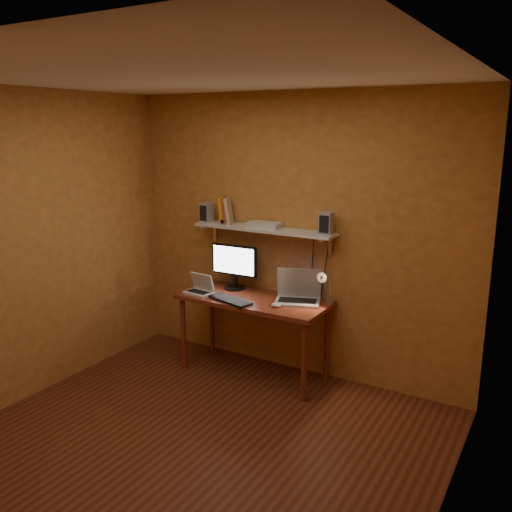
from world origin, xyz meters
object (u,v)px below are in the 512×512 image
Objects in this scene: monitor at (234,264)px; speaker_right at (326,223)px; laptop at (298,293)px; speaker_left at (207,212)px; keyboard at (230,300)px; shelf_camera at (223,222)px; desk at (253,307)px; wall_shelf at (264,229)px; router at (264,225)px; netbook at (200,288)px; desk_lamp at (326,283)px; mouse at (276,305)px.

speaker_right is at bearing 0.43° from monitor.
speaker_left is (-1.04, 0.06, 0.64)m from laptop.
laptop is 0.62m from keyboard.
keyboard is at bearing -65.06° from monitor.
keyboard is at bearing -31.88° from speaker_left.
monitor is 1.04m from speaker_right.
desk is at bearing -18.46° from shelf_camera.
wall_shelf is (0.00, 0.19, 0.69)m from desk.
router reaches higher than laptop.
netbook is at bearing -62.86° from speaker_left.
laptop is 1.25× the size of desk_lamp.
speaker_right is (1.12, 0.33, 0.67)m from netbook.
netbook is 0.75m from speaker_left.
mouse reaches higher than desk.
speaker_right reaches higher than laptop.
speaker_right reaches higher than shelf_camera.
wall_shelf is 5.27× the size of netbook.
router is (-0.00, -0.00, 0.04)m from wall_shelf.
netbook reaches higher than keyboard.
wall_shelf reaches higher than monitor.
desk is 0.25m from keyboard.
laptop is at bearing -9.69° from wall_shelf.
shelf_camera is (-1.03, -0.06, -0.07)m from speaker_right.
speaker_left is at bearing 177.43° from desk_lamp.
router is at bearing 90.78° from desk.
speaker_right is 0.62m from router.
monitor is (-0.31, 0.16, 0.33)m from desk.
monitor is at bearing 178.02° from desk_lamp.
monitor reaches higher than netbook.
speaker_left is 0.98× the size of speaker_right.
speaker_left reaches higher than desk.
desk is at bearing 71.56° from keyboard.
speaker_left is at bearing 117.47° from netbook.
router is (-0.40, 0.07, 0.57)m from laptop.
mouse is 1.22m from speaker_left.
netbook is 2.58× the size of shelf_camera.
laptop is at bearing 1.35° from speaker_left.
router is at bearing 150.46° from laptop.
monitor reaches higher than desk.
speaker_right is at bearing 0.78° from wall_shelf.
router is at bearing 136.70° from mouse.
router is (0.64, 0.01, -0.07)m from speaker_left.
mouse is at bearing -27.08° from monitor.
wall_shelf is 2.92× the size of monitor.
laptop is 1.55× the size of router.
shelf_camera reaches higher than monitor.
speaker_left is at bearing 178.34° from speaker_right.
monitor is at bearing 0.23° from speaker_left.
desk is 2.98× the size of laptop.
desk_lamp is (0.26, -0.00, 0.13)m from laptop.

